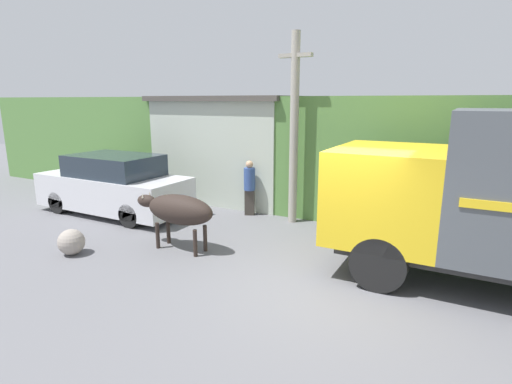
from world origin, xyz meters
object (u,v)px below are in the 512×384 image
at_px(pedestrian_on_hill, 250,185).
at_px(utility_pole, 294,127).
at_px(roadside_rock, 71,242).
at_px(brown_cow, 178,210).
at_px(parked_suv, 113,186).

distance_m(pedestrian_on_hill, utility_pole, 2.24).
height_order(utility_pole, roadside_rock, utility_pole).
xyz_separation_m(brown_cow, pedestrian_on_hill, (0.04, 3.22, -0.04)).
bearing_deg(roadside_rock, utility_pole, 53.83).
height_order(parked_suv, utility_pole, utility_pole).
relative_size(brown_cow, utility_pole, 0.41).
distance_m(brown_cow, utility_pole, 3.89).
bearing_deg(pedestrian_on_hill, utility_pole, 155.68).
bearing_deg(brown_cow, utility_pole, 64.45).
xyz_separation_m(parked_suv, utility_pole, (5.06, 1.73, 1.79)).
distance_m(parked_suv, utility_pole, 5.64).
bearing_deg(roadside_rock, parked_suv, 121.35).
height_order(brown_cow, roadside_rock, brown_cow).
bearing_deg(roadside_rock, brown_cow, 35.99).
distance_m(utility_pole, roadside_rock, 6.13).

